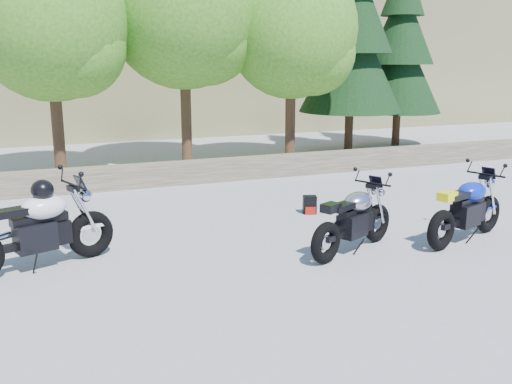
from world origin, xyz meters
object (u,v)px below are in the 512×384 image
at_px(blue_bike, 467,210).
at_px(silver_bike, 354,221).
at_px(backpack, 310,205).
at_px(white_bike, 35,227).

bearing_deg(blue_bike, silver_bike, 154.94).
relative_size(silver_bike, backpack, 5.50).
relative_size(silver_bike, white_bike, 0.85).
xyz_separation_m(white_bike, blue_bike, (6.41, -1.15, -0.11)).
distance_m(white_bike, backpack, 5.03).
xyz_separation_m(silver_bike, backpack, (0.39, 2.21, -0.32)).
distance_m(silver_bike, backpack, 2.26).
bearing_deg(white_bike, backpack, -5.04).
xyz_separation_m(silver_bike, white_bike, (-4.46, 0.95, 0.13)).
relative_size(white_bike, blue_bike, 1.09).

